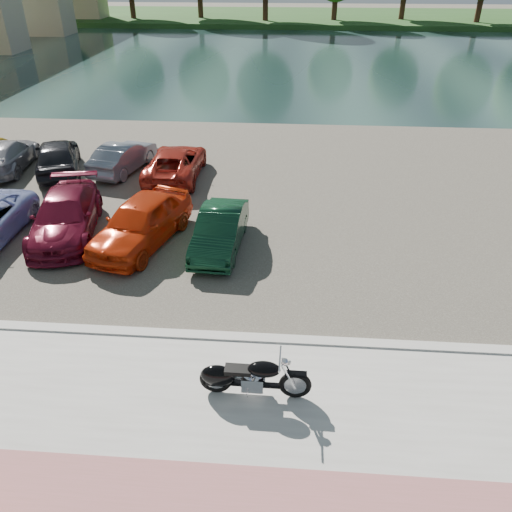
# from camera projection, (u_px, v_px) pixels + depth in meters

# --- Properties ---
(ground) EXTENTS (200.00, 200.00, 0.00)m
(ground) POSITION_uv_depth(u_px,v_px,m) (224.00, 404.00, 10.37)
(ground) COLOR #595447
(ground) RESTS_ON ground
(promenade) EXTENTS (60.00, 6.00, 0.10)m
(promenade) POSITION_uv_depth(u_px,v_px,m) (218.00, 442.00, 9.49)
(promenade) COLOR #ACA9A2
(promenade) RESTS_ON ground
(kerb) EXTENTS (60.00, 0.30, 0.14)m
(kerb) POSITION_uv_depth(u_px,v_px,m) (235.00, 338.00, 12.04)
(kerb) COLOR #ACA9A2
(kerb) RESTS_ON ground
(parking_lot) EXTENTS (60.00, 18.00, 0.04)m
(parking_lot) POSITION_uv_depth(u_px,v_px,m) (260.00, 190.00, 19.74)
(parking_lot) COLOR #423E35
(parking_lot) RESTS_ON ground
(river) EXTENTS (120.00, 40.00, 0.00)m
(river) POSITION_uv_depth(u_px,v_px,m) (282.00, 59.00, 44.48)
(river) COLOR #192E2D
(river) RESTS_ON ground
(far_bank) EXTENTS (120.00, 24.00, 0.60)m
(far_bank) POSITION_uv_depth(u_px,v_px,m) (289.00, 17.00, 71.62)
(far_bank) COLOR #21491A
(far_bank) RESTS_ON ground
(motorcycle) EXTENTS (2.33, 0.75, 1.05)m
(motorcycle) POSITION_uv_depth(u_px,v_px,m) (245.00, 377.00, 10.25)
(motorcycle) COLOR black
(motorcycle) RESTS_ON promenade
(car_3) EXTENTS (2.82, 4.95, 1.35)m
(car_3) POSITION_uv_depth(u_px,v_px,m) (65.00, 216.00, 16.22)
(car_3) COLOR #5C0D20
(car_3) RESTS_ON parking_lot
(car_4) EXTENTS (2.89, 4.73, 1.50)m
(car_4) POSITION_uv_depth(u_px,v_px,m) (141.00, 222.00, 15.69)
(car_4) COLOR red
(car_4) RESTS_ON parking_lot
(car_5) EXTENTS (1.50, 3.80, 1.23)m
(car_5) POSITION_uv_depth(u_px,v_px,m) (220.00, 230.00, 15.50)
(car_5) COLOR black
(car_5) RESTS_ON parking_lot
(car_7) EXTENTS (2.33, 4.54, 1.26)m
(car_7) POSITION_uv_depth(u_px,v_px,m) (6.00, 155.00, 21.26)
(car_7) COLOR gray
(car_7) RESTS_ON parking_lot
(car_8) EXTENTS (3.12, 4.56, 1.44)m
(car_8) POSITION_uv_depth(u_px,v_px,m) (57.00, 156.00, 20.91)
(car_8) COLOR black
(car_8) RESTS_ON parking_lot
(car_9) EXTENTS (2.13, 3.96, 1.24)m
(car_9) POSITION_uv_depth(u_px,v_px,m) (123.00, 157.00, 21.13)
(car_9) COLOR slate
(car_9) RESTS_ON parking_lot
(car_10) EXTENTS (2.10, 4.48, 1.24)m
(car_10) POSITION_uv_depth(u_px,v_px,m) (176.00, 163.00, 20.53)
(car_10) COLOR #A8281C
(car_10) RESTS_ON parking_lot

